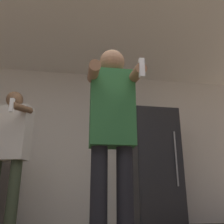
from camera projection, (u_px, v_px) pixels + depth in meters
wall_back at (73, 143)px, 4.19m from camera, size 7.00×0.06×2.55m
ceiling_slab at (82, 18)px, 3.14m from camera, size 7.00×3.55×0.05m
refrigerator at (154, 166)px, 3.91m from camera, size 0.69×0.73×1.76m
person_woman_foreground at (112, 128)px, 1.88m from camera, size 0.41×0.46×1.61m
person_man_side at (8, 146)px, 2.74m from camera, size 0.59×0.61×1.62m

